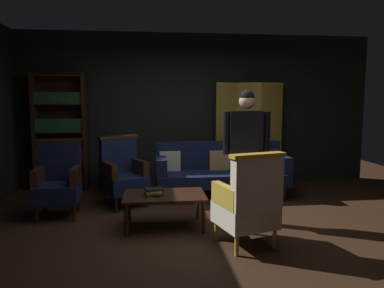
{
  "coord_description": "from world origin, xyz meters",
  "views": [
    {
      "loc": [
        -0.57,
        -4.25,
        1.56
      ],
      "look_at": [
        0.0,
        0.8,
        0.95
      ],
      "focal_mm": 33.42,
      "sensor_mm": 36.0,
      "label": 1
    }
  ],
  "objects_px": {
    "book_tan_leather": "(154,192)",
    "book_black_cloth": "(154,189)",
    "armchair_wing_right": "(123,173)",
    "bookshelf": "(61,129)",
    "armchair_gilt_accent": "(248,202)",
    "standing_figure": "(246,144)",
    "armchair_wing_left": "(59,180)",
    "book_green_cloth": "(154,194)",
    "folding_screen": "(249,132)",
    "velvet_couch": "(221,169)",
    "coffee_table": "(164,198)",
    "potted_plant": "(114,165)"
  },
  "relations": [
    {
      "from": "book_tan_leather",
      "to": "book_black_cloth",
      "type": "height_order",
      "value": "book_black_cloth"
    },
    {
      "from": "armchair_wing_right",
      "to": "bookshelf",
      "type": "bearing_deg",
      "value": 135.83
    },
    {
      "from": "bookshelf",
      "to": "armchair_gilt_accent",
      "type": "height_order",
      "value": "bookshelf"
    },
    {
      "from": "standing_figure",
      "to": "bookshelf",
      "type": "bearing_deg",
      "value": 143.28
    },
    {
      "from": "armchair_wing_left",
      "to": "book_green_cloth",
      "type": "relative_size",
      "value": 4.95
    },
    {
      "from": "book_green_cloth",
      "to": "book_black_cloth",
      "type": "bearing_deg",
      "value": 0.0
    },
    {
      "from": "folding_screen",
      "to": "standing_figure",
      "type": "bearing_deg",
      "value": -106.35
    },
    {
      "from": "folding_screen",
      "to": "bookshelf",
      "type": "bearing_deg",
      "value": -179.91
    },
    {
      "from": "velvet_couch",
      "to": "folding_screen",
      "type": "bearing_deg",
      "value": 47.88
    },
    {
      "from": "velvet_couch",
      "to": "armchair_wing_right",
      "type": "height_order",
      "value": "armchair_wing_right"
    },
    {
      "from": "bookshelf",
      "to": "standing_figure",
      "type": "height_order",
      "value": "bookshelf"
    },
    {
      "from": "bookshelf",
      "to": "book_green_cloth",
      "type": "xyz_separation_m",
      "value": [
        1.6,
        -2.17,
        -0.64
      ]
    },
    {
      "from": "book_tan_leather",
      "to": "armchair_gilt_accent",
      "type": "bearing_deg",
      "value": -33.77
    },
    {
      "from": "bookshelf",
      "to": "armchair_wing_left",
      "type": "relative_size",
      "value": 1.97
    },
    {
      "from": "bookshelf",
      "to": "coffee_table",
      "type": "distance_m",
      "value": 2.84
    },
    {
      "from": "armchair_wing_right",
      "to": "book_green_cloth",
      "type": "distance_m",
      "value": 1.16
    },
    {
      "from": "book_tan_leather",
      "to": "bookshelf",
      "type": "bearing_deg",
      "value": 126.29
    },
    {
      "from": "armchair_wing_right",
      "to": "book_tan_leather",
      "type": "height_order",
      "value": "armchair_wing_right"
    },
    {
      "from": "potted_plant",
      "to": "book_black_cloth",
      "type": "height_order",
      "value": "potted_plant"
    },
    {
      "from": "coffee_table",
      "to": "armchair_gilt_accent",
      "type": "height_order",
      "value": "armchair_gilt_accent"
    },
    {
      "from": "potted_plant",
      "to": "book_tan_leather",
      "type": "relative_size",
      "value": 4.14
    },
    {
      "from": "book_tan_leather",
      "to": "potted_plant",
      "type": "bearing_deg",
      "value": 109.82
    },
    {
      "from": "folding_screen",
      "to": "book_green_cloth",
      "type": "distance_m",
      "value": 2.86
    },
    {
      "from": "velvet_couch",
      "to": "standing_figure",
      "type": "xyz_separation_m",
      "value": [
        0.07,
        -1.32,
        0.57
      ]
    },
    {
      "from": "velvet_couch",
      "to": "standing_figure",
      "type": "height_order",
      "value": "standing_figure"
    },
    {
      "from": "armchair_wing_right",
      "to": "potted_plant",
      "type": "distance_m",
      "value": 0.79
    },
    {
      "from": "coffee_table",
      "to": "book_green_cloth",
      "type": "distance_m",
      "value": 0.14
    },
    {
      "from": "velvet_couch",
      "to": "coffee_table",
      "type": "height_order",
      "value": "velvet_couch"
    },
    {
      "from": "velvet_couch",
      "to": "armchair_wing_left",
      "type": "height_order",
      "value": "armchair_wing_left"
    },
    {
      "from": "coffee_table",
      "to": "bookshelf",
      "type": "bearing_deg",
      "value": 128.8
    },
    {
      "from": "book_green_cloth",
      "to": "coffee_table",
      "type": "bearing_deg",
      "value": 13.73
    },
    {
      "from": "folding_screen",
      "to": "coffee_table",
      "type": "height_order",
      "value": "folding_screen"
    },
    {
      "from": "coffee_table",
      "to": "standing_figure",
      "type": "xyz_separation_m",
      "value": [
        1.04,
        0.08,
        0.65
      ]
    },
    {
      "from": "standing_figure",
      "to": "book_tan_leather",
      "type": "distance_m",
      "value": 1.3
    },
    {
      "from": "book_green_cloth",
      "to": "book_tan_leather",
      "type": "bearing_deg",
      "value": 90.0
    },
    {
      "from": "bookshelf",
      "to": "standing_figure",
      "type": "bearing_deg",
      "value": -36.72
    },
    {
      "from": "coffee_table",
      "to": "potted_plant",
      "type": "bearing_deg",
      "value": 113.6
    },
    {
      "from": "coffee_table",
      "to": "book_black_cloth",
      "type": "xyz_separation_m",
      "value": [
        -0.13,
        -0.03,
        0.12
      ]
    },
    {
      "from": "armchair_gilt_accent",
      "to": "potted_plant",
      "type": "bearing_deg",
      "value": 123.55
    },
    {
      "from": "potted_plant",
      "to": "book_green_cloth",
      "type": "xyz_separation_m",
      "value": [
        0.66,
        -1.83,
        -0.04
      ]
    },
    {
      "from": "coffee_table",
      "to": "folding_screen",
      "type": "bearing_deg",
      "value": 52.43
    },
    {
      "from": "coffee_table",
      "to": "armchair_wing_right",
      "type": "relative_size",
      "value": 0.96
    },
    {
      "from": "folding_screen",
      "to": "standing_figure",
      "type": "relative_size",
      "value": 1.12
    },
    {
      "from": "velvet_couch",
      "to": "book_tan_leather",
      "type": "xyz_separation_m",
      "value": [
        -1.1,
        -1.43,
        0.01
      ]
    },
    {
      "from": "book_green_cloth",
      "to": "book_black_cloth",
      "type": "distance_m",
      "value": 0.06
    },
    {
      "from": "book_tan_leather",
      "to": "coffee_table",
      "type": "bearing_deg",
      "value": 13.73
    },
    {
      "from": "folding_screen",
      "to": "book_tan_leather",
      "type": "distance_m",
      "value": 2.86
    },
    {
      "from": "armchair_wing_right",
      "to": "potted_plant",
      "type": "relative_size",
      "value": 1.27
    },
    {
      "from": "potted_plant",
      "to": "standing_figure",
      "type": "bearing_deg",
      "value": -43.23
    },
    {
      "from": "armchair_wing_right",
      "to": "potted_plant",
      "type": "height_order",
      "value": "armchair_wing_right"
    }
  ]
}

